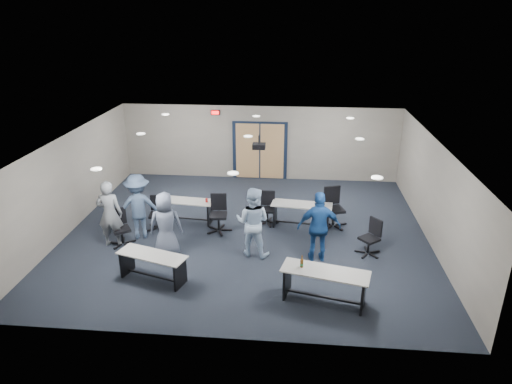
# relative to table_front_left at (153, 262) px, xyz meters

# --- Properties ---
(floor) EXTENTS (10.00, 10.00, 0.00)m
(floor) POSITION_rel_table_front_left_xyz_m (1.90, 2.61, -0.46)
(floor) COLOR black
(floor) RESTS_ON ground
(back_wall) EXTENTS (10.00, 0.04, 2.70)m
(back_wall) POSITION_rel_table_front_left_xyz_m (1.90, 7.11, 0.89)
(back_wall) COLOR gray
(back_wall) RESTS_ON floor
(front_wall) EXTENTS (10.00, 0.04, 2.70)m
(front_wall) POSITION_rel_table_front_left_xyz_m (1.90, -1.89, 0.89)
(front_wall) COLOR gray
(front_wall) RESTS_ON floor
(left_wall) EXTENTS (0.04, 9.00, 2.70)m
(left_wall) POSITION_rel_table_front_left_xyz_m (-3.10, 2.61, 0.89)
(left_wall) COLOR gray
(left_wall) RESTS_ON floor
(right_wall) EXTENTS (0.04, 9.00, 2.70)m
(right_wall) POSITION_rel_table_front_left_xyz_m (6.90, 2.61, 0.89)
(right_wall) COLOR gray
(right_wall) RESTS_ON floor
(ceiling) EXTENTS (10.00, 9.00, 0.04)m
(ceiling) POSITION_rel_table_front_left_xyz_m (1.90, 2.61, 2.24)
(ceiling) COLOR silver
(ceiling) RESTS_ON back_wall
(double_door) EXTENTS (2.00, 0.07, 2.20)m
(double_door) POSITION_rel_table_front_left_xyz_m (1.90, 7.07, 0.59)
(double_door) COLOR black
(double_door) RESTS_ON back_wall
(exit_sign) EXTENTS (0.32, 0.07, 0.18)m
(exit_sign) POSITION_rel_table_front_left_xyz_m (0.30, 7.05, 1.99)
(exit_sign) COLOR black
(exit_sign) RESTS_ON back_wall
(ceiling_projector) EXTENTS (0.35, 0.32, 0.37)m
(ceiling_projector) POSITION_rel_table_front_left_xyz_m (2.20, 3.11, 1.95)
(ceiling_projector) COLOR black
(ceiling_projector) RESTS_ON ceiling
(ceiling_can_lights) EXTENTS (6.24, 5.74, 0.02)m
(ceiling_can_lights) POSITION_rel_table_front_left_xyz_m (1.90, 2.86, 2.21)
(ceiling_can_lights) COLOR white
(ceiling_can_lights) RESTS_ON ceiling
(table_front_left) EXTENTS (1.74, 1.02, 0.67)m
(table_front_left) POSITION_rel_table_front_left_xyz_m (0.00, 0.00, 0.00)
(table_front_left) COLOR #A8A59F
(table_front_left) RESTS_ON floor
(table_front_right) EXTENTS (1.95, 1.04, 1.03)m
(table_front_right) POSITION_rel_table_front_left_xyz_m (3.91, -0.49, 0.06)
(table_front_right) COLOR #A8A59F
(table_front_right) RESTS_ON floor
(table_back_left) EXTENTS (1.70, 0.71, 0.78)m
(table_back_left) POSITION_rel_table_front_left_xyz_m (0.04, 3.17, 0.00)
(table_back_left) COLOR #A8A59F
(table_back_left) RESTS_ON floor
(table_back_right) EXTENTS (1.78, 0.76, 0.70)m
(table_back_right) POSITION_rel_table_front_left_xyz_m (3.44, 3.14, 0.02)
(table_back_right) COLOR #A8A59F
(table_back_right) RESTS_ON floor
(chair_back_a) EXTENTS (0.67, 0.67, 0.97)m
(chair_back_a) POSITION_rel_table_front_left_xyz_m (-0.66, 2.60, 0.03)
(chair_back_a) COLOR black
(chair_back_a) RESTS_ON floor
(chair_back_b) EXTENTS (0.74, 0.74, 1.08)m
(chair_back_b) POSITION_rel_table_front_left_xyz_m (1.11, 2.60, 0.08)
(chair_back_b) COLOR black
(chair_back_b) RESTS_ON floor
(chair_back_c) EXTENTS (0.61, 0.61, 0.96)m
(chair_back_c) POSITION_rel_table_front_left_xyz_m (2.45, 3.24, 0.02)
(chair_back_c) COLOR black
(chair_back_c) RESTS_ON floor
(chair_back_d) EXTENTS (0.92, 0.92, 1.16)m
(chair_back_d) POSITION_rel_table_front_left_xyz_m (4.37, 3.22, 0.13)
(chair_back_d) COLOR black
(chair_back_d) RESTS_ON floor
(chair_loose_left) EXTENTS (0.86, 0.86, 0.99)m
(chair_loose_left) POSITION_rel_table_front_left_xyz_m (-1.34, 1.59, 0.04)
(chair_loose_left) COLOR black
(chair_loose_left) RESTS_ON floor
(chair_loose_right) EXTENTS (0.85, 0.85, 0.96)m
(chair_loose_right) POSITION_rel_table_front_left_xyz_m (5.16, 1.66, 0.02)
(chair_loose_right) COLOR black
(chair_loose_right) RESTS_ON floor
(person_gray) EXTENTS (0.69, 0.48, 1.83)m
(person_gray) POSITION_rel_table_front_left_xyz_m (-1.59, 1.56, 0.46)
(person_gray) COLOR gray
(person_gray) RESTS_ON floor
(person_plaid) EXTENTS (0.91, 0.68, 1.71)m
(person_plaid) POSITION_rel_table_front_left_xyz_m (0.02, 1.17, 0.40)
(person_plaid) COLOR slate
(person_plaid) RESTS_ON floor
(person_lightblue) EXTENTS (1.01, 0.86, 1.83)m
(person_lightblue) POSITION_rel_table_front_left_xyz_m (2.19, 1.41, 0.46)
(person_lightblue) COLOR #BAD6F6
(person_lightblue) RESTS_ON floor
(person_navy) EXTENTS (1.10, 0.53, 1.83)m
(person_navy) POSITION_rel_table_front_left_xyz_m (3.85, 1.27, 0.46)
(person_navy) COLOR navy
(person_navy) RESTS_ON floor
(person_back) EXTENTS (1.33, 1.01, 1.83)m
(person_back) POSITION_rel_table_front_left_xyz_m (-0.99, 2.08, 0.46)
(person_back) COLOR #3E5370
(person_back) RESTS_ON floor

